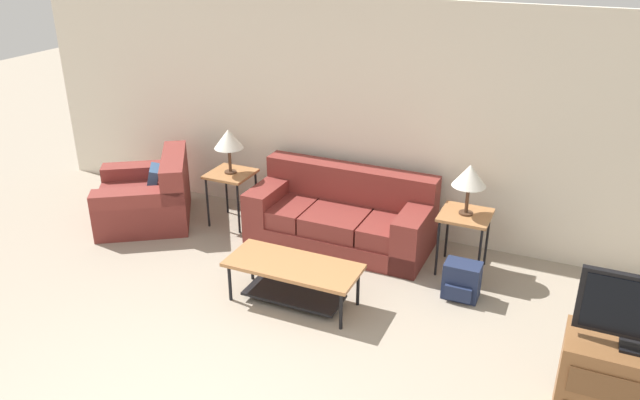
# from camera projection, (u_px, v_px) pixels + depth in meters

# --- Properties ---
(wall_back) EXTENTS (8.86, 0.06, 2.60)m
(wall_back) POSITION_uv_depth(u_px,v_px,m) (370.00, 119.00, 6.89)
(wall_back) COLOR silver
(wall_back) RESTS_ON ground_plane
(couch) EXTENTS (2.00, 0.88, 0.82)m
(couch) POSITION_uv_depth(u_px,v_px,m) (341.00, 218.00, 6.90)
(couch) COLOR maroon
(couch) RESTS_ON ground_plane
(armchair) EXTENTS (1.47, 1.49, 0.80)m
(armchair) POSITION_uv_depth(u_px,v_px,m) (148.00, 198.00, 7.43)
(armchair) COLOR maroon
(armchair) RESTS_ON ground_plane
(coffee_table) EXTENTS (1.25, 0.54, 0.42)m
(coffee_table) POSITION_uv_depth(u_px,v_px,m) (293.00, 274.00, 5.78)
(coffee_table) COLOR #A87042
(coffee_table) RESTS_ON ground_plane
(side_table_left) EXTENTS (0.50, 0.49, 0.64)m
(side_table_left) POSITION_uv_depth(u_px,v_px,m) (231.00, 178.00, 7.24)
(side_table_left) COLOR #A87042
(side_table_left) RESTS_ON ground_plane
(side_table_right) EXTENTS (0.50, 0.49, 0.64)m
(side_table_right) POSITION_uv_depth(u_px,v_px,m) (465.00, 220.00, 6.23)
(side_table_right) COLOR #A87042
(side_table_right) RESTS_ON ground_plane
(table_lamp_left) EXTENTS (0.33, 0.33, 0.52)m
(table_lamp_left) POSITION_uv_depth(u_px,v_px,m) (229.00, 140.00, 7.05)
(table_lamp_left) COLOR #472D1E
(table_lamp_left) RESTS_ON side_table_left
(table_lamp_right) EXTENTS (0.33, 0.33, 0.52)m
(table_lamp_right) POSITION_uv_depth(u_px,v_px,m) (470.00, 176.00, 6.04)
(table_lamp_right) COLOR #472D1E
(table_lamp_right) RESTS_ON side_table_right
(tv_console) EXTENTS (1.00, 0.47, 0.72)m
(tv_console) POSITION_uv_depth(u_px,v_px,m) (635.00, 393.00, 4.24)
(tv_console) COLOR brown
(tv_console) RESTS_ON ground_plane
(backpack) EXTENTS (0.34, 0.30, 0.36)m
(backpack) POSITION_uv_depth(u_px,v_px,m) (462.00, 281.00, 5.92)
(backpack) COLOR #1E2847
(backpack) RESTS_ON ground_plane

